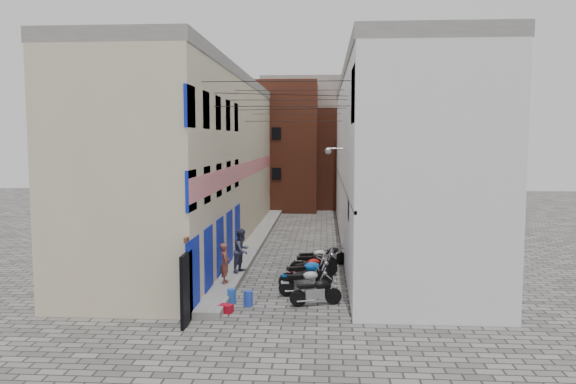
% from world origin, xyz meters
% --- Properties ---
extents(ground, '(90.00, 90.00, 0.00)m').
position_xyz_m(ground, '(0.00, 0.00, 0.00)').
color(ground, '#4E4C49').
rests_on(ground, ground).
extents(plinth, '(0.90, 26.00, 0.25)m').
position_xyz_m(plinth, '(-2.05, 13.00, 0.12)').
color(plinth, slate).
rests_on(plinth, ground).
extents(building_left, '(5.10, 27.00, 9.00)m').
position_xyz_m(building_left, '(-4.98, 12.95, 4.50)').
color(building_left, beige).
rests_on(building_left, ground).
extents(building_right, '(5.94, 26.00, 9.00)m').
position_xyz_m(building_right, '(5.00, 13.00, 4.51)').
color(building_right, silver).
rests_on(building_right, ground).
extents(building_far_brick_left, '(6.00, 6.00, 10.00)m').
position_xyz_m(building_far_brick_left, '(-2.00, 28.00, 5.00)').
color(building_far_brick_left, brown).
rests_on(building_far_brick_left, ground).
extents(building_far_brick_right, '(5.00, 6.00, 8.00)m').
position_xyz_m(building_far_brick_right, '(3.00, 30.00, 4.00)').
color(building_far_brick_right, brown).
rests_on(building_far_brick_right, ground).
extents(building_far_concrete, '(8.00, 5.00, 11.00)m').
position_xyz_m(building_far_concrete, '(0.00, 34.00, 5.50)').
color(building_far_concrete, slate).
rests_on(building_far_concrete, ground).
extents(far_shopfront, '(2.00, 0.30, 2.40)m').
position_xyz_m(far_shopfront, '(0.00, 25.20, 1.20)').
color(far_shopfront, black).
rests_on(far_shopfront, ground).
extents(overhead_wires, '(5.80, 13.02, 1.32)m').
position_xyz_m(overhead_wires, '(0.00, 7.64, 7.12)').
color(overhead_wires, black).
rests_on(overhead_wires, ground).
extents(motorcycle_a, '(1.89, 1.04, 1.04)m').
position_xyz_m(motorcycle_a, '(1.34, 1.81, 0.52)').
color(motorcycle_a, black).
rests_on(motorcycle_a, ground).
extents(motorcycle_b, '(1.95, 0.83, 1.09)m').
position_xyz_m(motorcycle_b, '(0.93, 2.92, 0.55)').
color(motorcycle_b, '#ABACB0').
rests_on(motorcycle_b, ground).
extents(motorcycle_c, '(2.22, 1.40, 1.23)m').
position_xyz_m(motorcycle_c, '(0.94, 3.88, 0.62)').
color(motorcycle_c, blue).
rests_on(motorcycle_c, ground).
extents(motorcycle_d, '(1.86, 1.72, 1.12)m').
position_xyz_m(motorcycle_d, '(1.03, 4.86, 0.56)').
color(motorcycle_d, '#AB110C').
rests_on(motorcycle_d, ground).
extents(motorcycle_e, '(2.08, 0.97, 1.16)m').
position_xyz_m(motorcycle_e, '(1.18, 5.86, 0.58)').
color(motorcycle_e, black).
rests_on(motorcycle_e, ground).
extents(motorcycle_f, '(2.04, 1.14, 1.13)m').
position_xyz_m(motorcycle_f, '(1.23, 6.67, 0.56)').
color(motorcycle_f, silver).
rests_on(motorcycle_f, ground).
extents(motorcycle_g, '(1.76, 1.45, 1.02)m').
position_xyz_m(motorcycle_g, '(1.87, 7.73, 0.51)').
color(motorcycle_g, black).
rests_on(motorcycle_g, ground).
extents(person_a, '(0.48, 0.62, 1.50)m').
position_xyz_m(person_a, '(-2.07, 3.58, 1.00)').
color(person_a, brown).
rests_on(person_a, plinth).
extents(person_b, '(0.95, 1.05, 1.75)m').
position_xyz_m(person_b, '(-1.70, 5.40, 1.12)').
color(person_b, '#393D56').
rests_on(person_b, plinth).
extents(water_jug_near, '(0.41, 0.41, 0.51)m').
position_xyz_m(water_jug_near, '(-0.93, 1.62, 0.26)').
color(water_jug_near, '#2441B6').
rests_on(water_jug_near, ground).
extents(water_jug_far, '(0.37, 0.37, 0.47)m').
position_xyz_m(water_jug_far, '(-1.55, 1.94, 0.24)').
color(water_jug_far, blue).
rests_on(water_jug_far, ground).
extents(red_crate, '(0.50, 0.43, 0.26)m').
position_xyz_m(red_crate, '(-1.55, 0.83, 0.13)').
color(red_crate, '#AA0C1E').
rests_on(red_crate, ground).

